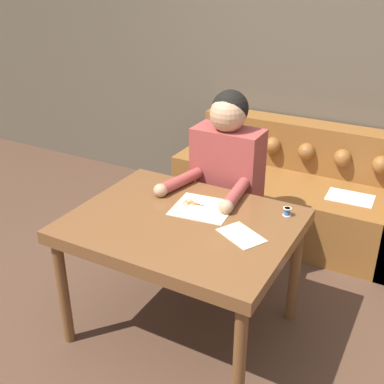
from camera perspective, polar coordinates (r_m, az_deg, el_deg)
The scene contains 9 objects.
ground_plane at distance 2.86m, azimuth 1.23°, elevation -17.17°, with size 16.00×16.00×0.00m, color #4C3323.
wall_back at distance 3.89m, azimuth 14.77°, elevation 15.48°, with size 8.00×0.06×2.60m.
dining_table at distance 2.55m, azimuth -1.16°, elevation -4.81°, with size 1.16×0.91×0.73m.
couch at distance 3.82m, azimuth 12.45°, elevation -0.34°, with size 1.76×0.78×0.81m.
person at distance 3.04m, azimuth 4.04°, elevation 0.64°, with size 0.49×0.62×1.27m.
pattern_paper_main at distance 2.63m, azimuth 1.27°, elevation -1.92°, with size 0.34×0.32×0.00m.
pattern_paper_offcut at distance 2.39m, azimuth 5.86°, elevation -5.13°, with size 0.27×0.24×0.00m.
scissors at distance 2.66m, azimuth 0.47°, elevation -1.47°, with size 0.22×0.07×0.01m.
thread_spool at distance 2.60m, azimuth 11.21°, elevation -2.30°, with size 0.04×0.04×0.05m.
Camera 1 is at (0.95, -1.86, 1.96)m, focal length 45.00 mm.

